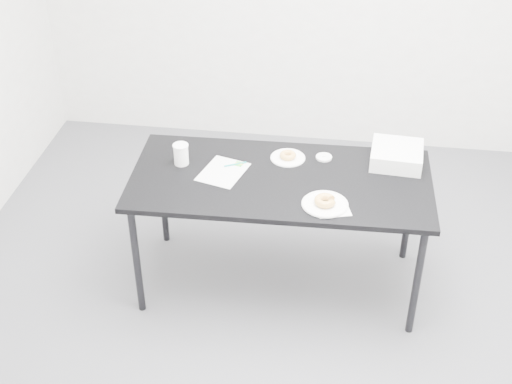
# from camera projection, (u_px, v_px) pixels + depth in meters

# --- Properties ---
(floor) EXTENTS (4.00, 4.00, 0.00)m
(floor) POSITION_uv_depth(u_px,v_px,m) (265.00, 302.00, 4.32)
(floor) COLOR #454549
(floor) RESTS_ON ground
(table) EXTENTS (1.72, 0.84, 0.78)m
(table) POSITION_uv_depth(u_px,v_px,m) (281.00, 187.00, 4.06)
(table) COLOR black
(table) RESTS_ON floor
(scorecard) EXTENTS (0.30, 0.34, 0.00)m
(scorecard) POSITION_uv_depth(u_px,v_px,m) (223.00, 172.00, 4.08)
(scorecard) COLOR white
(scorecard) RESTS_ON table
(logo_patch) EXTENTS (0.06, 0.06, 0.00)m
(logo_patch) POSITION_uv_depth(u_px,v_px,m) (239.00, 164.00, 4.14)
(logo_patch) COLOR green
(logo_patch) RESTS_ON scorecard
(pen) EXTENTS (0.12, 0.07, 0.01)m
(pen) POSITION_uv_depth(u_px,v_px,m) (235.00, 164.00, 4.13)
(pen) COLOR #0B7E7F
(pen) RESTS_ON scorecard
(napkin) EXTENTS (0.22, 0.22, 0.00)m
(napkin) POSITION_uv_depth(u_px,v_px,m) (332.00, 208.00, 3.79)
(napkin) COLOR white
(napkin) RESTS_ON table
(plate_near) EXTENTS (0.25, 0.25, 0.01)m
(plate_near) POSITION_uv_depth(u_px,v_px,m) (325.00, 204.00, 3.81)
(plate_near) COLOR white
(plate_near) RESTS_ON napkin
(donut_near) EXTENTS (0.13, 0.13, 0.04)m
(donut_near) POSITION_uv_depth(u_px,v_px,m) (325.00, 201.00, 3.79)
(donut_near) COLOR #BE863C
(donut_near) RESTS_ON plate_near
(plate_far) EXTENTS (0.21, 0.21, 0.01)m
(plate_far) POSITION_uv_depth(u_px,v_px,m) (288.00, 158.00, 4.20)
(plate_far) COLOR white
(plate_far) RESTS_ON table
(donut_far) EXTENTS (0.10, 0.10, 0.03)m
(donut_far) POSITION_uv_depth(u_px,v_px,m) (288.00, 155.00, 4.19)
(donut_far) COLOR #BE863C
(donut_far) RESTS_ON plate_far
(coffee_cup) EXTENTS (0.08, 0.08, 0.13)m
(coffee_cup) POSITION_uv_depth(u_px,v_px,m) (181.00, 154.00, 4.12)
(coffee_cup) COLOR white
(coffee_cup) RESTS_ON table
(cup_lid) EXTENTS (0.09, 0.09, 0.01)m
(cup_lid) POSITION_uv_depth(u_px,v_px,m) (324.00, 157.00, 4.20)
(cup_lid) COLOR white
(cup_lid) RESTS_ON table
(bakery_box) EXTENTS (0.31, 0.31, 0.10)m
(bakery_box) POSITION_uv_depth(u_px,v_px,m) (397.00, 155.00, 4.14)
(bakery_box) COLOR silver
(bakery_box) RESTS_ON table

